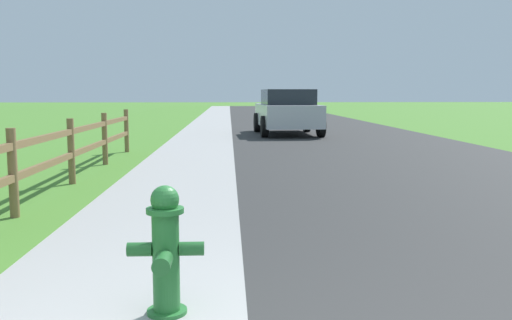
% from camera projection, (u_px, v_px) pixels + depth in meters
% --- Properties ---
extents(ground_plane, '(120.00, 120.00, 0.00)m').
position_uv_depth(ground_plane, '(231.00, 123.00, 27.36)').
color(ground_plane, '#4C852F').
extents(road_asphalt, '(7.00, 66.00, 0.01)m').
position_uv_depth(road_asphalt, '(297.00, 121.00, 29.52)').
color(road_asphalt, '#2F2F2F').
rests_on(road_asphalt, ground).
extents(curb_concrete, '(6.00, 66.00, 0.01)m').
position_uv_depth(curb_concrete, '(174.00, 121.00, 29.20)').
color(curb_concrete, '#A3A1A0').
rests_on(curb_concrete, ground).
extents(grass_verge, '(5.00, 66.00, 0.00)m').
position_uv_depth(grass_verge, '(145.00, 121.00, 29.13)').
color(grass_verge, '#4C852F').
rests_on(grass_verge, ground).
extents(fire_hydrant, '(0.51, 0.42, 0.88)m').
position_uv_depth(fire_hydrant, '(166.00, 250.00, 3.69)').
color(fire_hydrant, '#287233').
rests_on(fire_hydrant, ground).
extents(rail_fence, '(0.11, 12.36, 1.07)m').
position_uv_depth(rail_fence, '(46.00, 154.00, 7.76)').
color(rail_fence, brown).
rests_on(rail_fence, ground).
extents(parked_suv_silver, '(2.27, 4.33, 1.60)m').
position_uv_depth(parked_suv_silver, '(287.00, 111.00, 19.81)').
color(parked_suv_silver, '#B7BABF').
rests_on(parked_suv_silver, ground).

